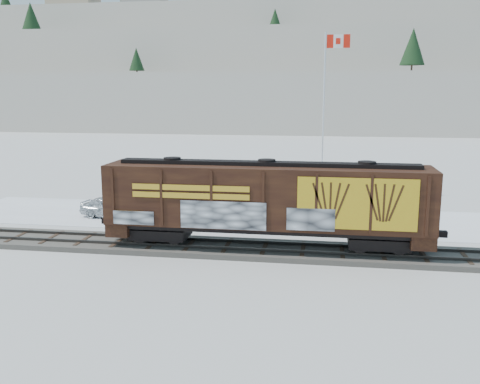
% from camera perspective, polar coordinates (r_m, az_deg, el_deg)
% --- Properties ---
extents(ground, '(500.00, 500.00, 0.00)m').
position_cam_1_polar(ground, '(28.55, -1.38, -6.26)').
color(ground, white).
rests_on(ground, ground).
extents(rail_track, '(50.00, 3.40, 0.43)m').
position_cam_1_polar(rail_track, '(28.50, -1.38, -5.98)').
color(rail_track, '#59544C').
rests_on(rail_track, ground).
extents(parking_strip, '(40.00, 8.00, 0.03)m').
position_cam_1_polar(parking_strip, '(35.69, 0.82, -2.77)').
color(parking_strip, white).
rests_on(parking_strip, ground).
extents(hillside, '(360.00, 110.00, 93.00)m').
position_cam_1_polar(hillside, '(166.82, 7.58, 12.69)').
color(hillside, white).
rests_on(hillside, ground).
extents(hopper_railcar, '(16.59, 3.06, 4.38)m').
position_cam_1_polar(hopper_railcar, '(27.54, 2.84, -0.75)').
color(hopper_railcar, black).
rests_on(hopper_railcar, rail_track).
extents(flagpole, '(2.30, 0.90, 12.76)m').
position_cam_1_polar(flagpole, '(42.68, 8.96, 5.84)').
color(flagpole, silver).
rests_on(flagpole, ground).
extents(car_silver, '(4.38, 2.36, 1.41)m').
position_cam_1_polar(car_silver, '(36.62, -13.59, -1.57)').
color(car_silver, silver).
rests_on(car_silver, parking_strip).
extents(car_white, '(4.50, 2.88, 1.40)m').
position_cam_1_polar(car_white, '(35.64, -5.37, -1.65)').
color(car_white, white).
rests_on(car_white, parking_strip).
extents(car_dark, '(5.74, 3.69, 1.55)m').
position_cam_1_polar(car_dark, '(34.65, 13.00, -2.12)').
color(car_dark, black).
rests_on(car_dark, parking_strip).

